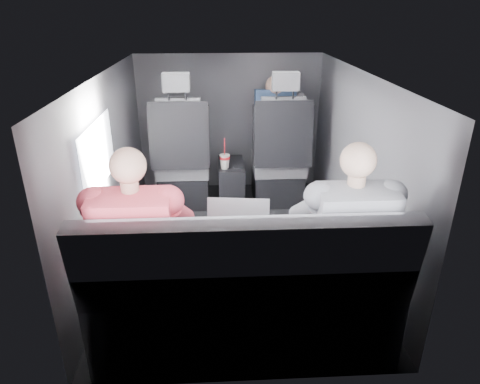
{
  "coord_description": "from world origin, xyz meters",
  "views": [
    {
      "loc": [
        -0.13,
        -2.91,
        1.77
      ],
      "look_at": [
        0.03,
        -0.05,
        0.51
      ],
      "focal_mm": 32.0,
      "sensor_mm": 36.0,
      "label": 1
    }
  ],
  "objects": [
    {
      "name": "seatbelt",
      "position": [
        0.45,
        0.67,
        0.8
      ],
      "size": [
        0.35,
        0.11,
        0.59
      ],
      "primitive_type": "cube",
      "rotation": [
        -0.14,
        0.49,
        0.0
      ],
      "color": "black",
      "rests_on": "front_seat_right"
    },
    {
      "name": "laptop_silver",
      "position": [
        -0.02,
        -0.77,
        0.63
      ],
      "size": [
        0.36,
        0.34,
        0.24
      ],
      "color": "#BBBBC0",
      "rests_on": "rear_bench"
    },
    {
      "name": "panel_left",
      "position": [
        -0.9,
        0.0,
        0.68
      ],
      "size": [
        0.02,
        2.6,
        1.35
      ],
      "primitive_type": "cube",
      "color": "#56565B",
      "rests_on": "floor"
    },
    {
      "name": "panel_back",
      "position": [
        0.0,
        -1.3,
        0.68
      ],
      "size": [
        1.8,
        0.02,
        1.35
      ],
      "primitive_type": "cube",
      "color": "#56565B",
      "rests_on": "floor"
    },
    {
      "name": "front_seat_left",
      "position": [
        -0.45,
        0.84,
        0.4
      ],
      "size": [
        0.52,
        0.58,
        1.26
      ],
      "color": "black",
      "rests_on": "floor"
    },
    {
      "name": "laptop_white",
      "position": [
        -0.48,
        -0.79,
        0.63
      ],
      "size": [
        0.39,
        0.44,
        0.24
      ],
      "color": "silver",
      "rests_on": "passenger_rear_left"
    },
    {
      "name": "passenger_rear_left",
      "position": [
        -0.53,
        -0.97,
        0.62
      ],
      "size": [
        0.48,
        0.6,
        1.19
      ],
      "color": "#2F2F33",
      "rests_on": "rear_bench"
    },
    {
      "name": "passenger_rear_right",
      "position": [
        0.53,
        -0.97,
        0.62
      ],
      "size": [
        0.48,
        0.61,
        1.19
      ],
      "color": "navy",
      "rests_on": "rear_bench"
    },
    {
      "name": "panel_right",
      "position": [
        0.9,
        0.0,
        0.68
      ],
      "size": [
        0.02,
        2.6,
        1.35
      ],
      "primitive_type": "cube",
      "color": "#56565B",
      "rests_on": "floor"
    },
    {
      "name": "center_console",
      "position": [
        0.0,
        0.88,
        0.2
      ],
      "size": [
        0.24,
        0.48,
        0.41
      ],
      "color": "black",
      "rests_on": "floor"
    },
    {
      "name": "floor",
      "position": [
        0.0,
        0.0,
        0.0
      ],
      "size": [
        2.6,
        2.6,
        0.0
      ],
      "primitive_type": "plane",
      "color": "black",
      "rests_on": "ground"
    },
    {
      "name": "panel_front",
      "position": [
        0.0,
        1.3,
        0.68
      ],
      "size": [
        1.8,
        0.02,
        1.35
      ],
      "primitive_type": "cube",
      "color": "#56565B",
      "rests_on": "floor"
    },
    {
      "name": "soda_cup",
      "position": [
        -0.06,
        0.74,
        0.47
      ],
      "size": [
        0.09,
        0.09,
        0.28
      ],
      "color": "white",
      "rests_on": "center_console"
    },
    {
      "name": "passenger_front_right",
      "position": [
        0.43,
        1.1,
        0.74
      ],
      "size": [
        0.38,
        0.38,
        0.74
      ],
      "color": "navy",
      "rests_on": "front_seat_right"
    },
    {
      "name": "ceiling",
      "position": [
        0.0,
        0.0,
        1.35
      ],
      "size": [
        2.6,
        2.6,
        0.0
      ],
      "primitive_type": "plane",
      "rotation": [
        3.14,
        0.0,
        0.0
      ],
      "color": "#B2B2AD",
      "rests_on": "panel_back"
    },
    {
      "name": "laptop_black",
      "position": [
        0.49,
        -0.82,
        0.64
      ],
      "size": [
        0.37,
        0.34,
        0.26
      ],
      "color": "black",
      "rests_on": "passenger_rear_right"
    },
    {
      "name": "front_seat_right",
      "position": [
        0.45,
        0.84,
        0.4
      ],
      "size": [
        0.52,
        0.58,
        1.26
      ],
      "color": "black",
      "rests_on": "floor"
    },
    {
      "name": "side_window",
      "position": [
        -0.88,
        -0.3,
        0.9
      ],
      "size": [
        0.02,
        0.75,
        0.42
      ],
      "primitive_type": "cube",
      "color": "white",
      "rests_on": "panel_left"
    },
    {
      "name": "rear_bench",
      "position": [
        0.0,
        -1.06,
        0.31
      ],
      "size": [
        1.6,
        0.57,
        0.92
      ],
      "color": "slate",
      "rests_on": "floor"
    }
  ]
}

